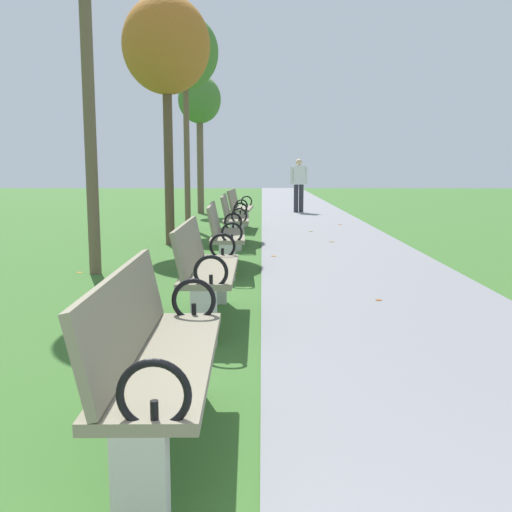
# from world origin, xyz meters

# --- Properties ---
(paved_walkway) EXTENTS (2.60, 44.00, 0.02)m
(paved_walkway) POSITION_xyz_m (1.30, 18.00, 0.01)
(paved_walkway) COLOR slate
(paved_walkway) RESTS_ON ground
(park_bench_2) EXTENTS (0.50, 1.61, 0.90)m
(park_bench_2) POSITION_xyz_m (-0.50, 2.61, 0.49)
(park_bench_2) COLOR gray
(park_bench_2) RESTS_ON ground
(park_bench_3) EXTENTS (0.48, 1.60, 0.90)m
(park_bench_3) POSITION_xyz_m (-0.50, 5.10, 0.49)
(park_bench_3) COLOR gray
(park_bench_3) RESTS_ON ground
(park_bench_4) EXTENTS (0.53, 1.62, 0.90)m
(park_bench_4) POSITION_xyz_m (-0.50, 7.85, 0.49)
(park_bench_4) COLOR gray
(park_bench_4) RESTS_ON ground
(park_bench_5) EXTENTS (0.51, 1.61, 0.90)m
(park_bench_5) POSITION_xyz_m (-0.50, 10.48, 0.49)
(park_bench_5) COLOR gray
(park_bench_5) RESTS_ON ground
(park_bench_6) EXTENTS (0.54, 1.62, 0.90)m
(park_bench_6) POSITION_xyz_m (-0.50, 13.15, 0.49)
(park_bench_6) COLOR gray
(park_bench_6) RESTS_ON ground
(tree_2) EXTENTS (1.52, 1.52, 4.31)m
(tree_2) POSITION_xyz_m (-1.65, 10.56, 3.44)
(tree_2) COLOR brown
(tree_2) RESTS_ON ground
(tree_3) EXTENTS (1.46, 1.46, 4.69)m
(tree_3) POSITION_xyz_m (-1.69, 13.44, 3.85)
(tree_3) COLOR brown
(tree_3) RESTS_ON ground
(tree_4) EXTENTS (1.27, 1.27, 4.08)m
(tree_4) POSITION_xyz_m (-1.85, 17.97, 3.29)
(tree_4) COLOR brown
(tree_4) RESTS_ON ground
(pedestrian_walking) EXTENTS (0.53, 0.26, 1.62)m
(pedestrian_walking) POSITION_xyz_m (1.13, 18.16, 0.93)
(pedestrian_walking) COLOR #2D2D38
(pedestrian_walking) RESTS_ON paved_walkway
(scattered_leaves) EXTENTS (4.84, 16.40, 0.02)m
(scattered_leaves) POSITION_xyz_m (-0.35, 9.69, 0.01)
(scattered_leaves) COLOR gold
(scattered_leaves) RESTS_ON ground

